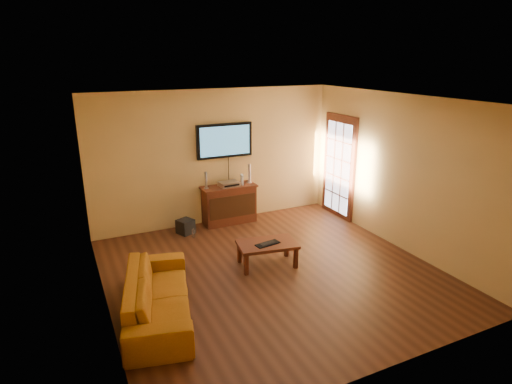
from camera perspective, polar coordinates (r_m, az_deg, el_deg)
ground_plane at (r=6.95m, az=2.17°, el=-10.62°), size 5.00×5.00×0.00m
room_walls at (r=6.87m, az=-0.09°, el=4.17°), size 5.00×5.00×5.00m
french_door at (r=9.16m, az=11.00°, el=3.19°), size 0.07×1.02×2.22m
media_console at (r=8.76m, az=-3.60°, el=-1.64°), size 1.13×0.43×0.79m
television at (r=8.58m, az=-4.21°, el=6.85°), size 1.16×0.08×0.69m
coffee_table at (r=7.01m, az=1.51°, el=-7.20°), size 1.03×0.72×0.40m
sofa at (r=5.86m, az=-13.00°, el=-12.44°), size 1.04×2.11×0.79m
speaker_left at (r=8.46m, az=-6.69°, el=1.47°), size 0.09×0.09×0.34m
speaker_right at (r=8.79m, az=-0.90°, el=2.39°), size 0.11×0.11×0.39m
av_receiver at (r=8.62m, az=-3.63°, el=1.09°), size 0.40×0.30×0.09m
game_console at (r=8.70m, az=-1.87°, el=1.67°), size 0.08×0.16×0.21m
subwoofer at (r=8.42m, az=-9.38°, el=-4.56°), size 0.37×0.37×0.28m
bottle at (r=8.22m, az=-8.34°, el=-5.47°), size 0.06×0.06×0.18m
keyboard at (r=6.93m, az=1.56°, el=-6.91°), size 0.43×0.21×0.02m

